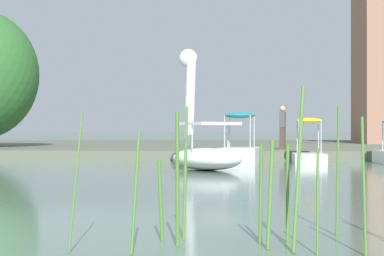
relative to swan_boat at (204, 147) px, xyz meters
The scene contains 7 objects.
ground_plane 11.50m from the swan_boat, 96.12° to the right, with size 673.11×673.11×0.00m, color #567060.
shore_bank_far 19.24m from the swan_boat, 93.65° to the left, with size 142.82×27.58×0.36m, color #5B6051.
swan_boat is the anchor object (origin of this frame).
pedal_boat_teal 4.00m from the swan_boat, 74.99° to the left, with size 1.61×2.53×1.71m.
pedal_boat_yellow 4.99m from the swan_boat, 48.09° to the left, with size 1.07×1.94×1.52m.
person_on_path 8.41m from the swan_boat, 70.74° to the left, with size 0.28×0.27×1.71m.
reed_clump_foreground 12.61m from the swan_boat, 85.07° to the right, with size 3.18×1.25×1.53m.
Camera 1 is at (2.05, -7.68, 1.12)m, focal length 63.71 mm.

